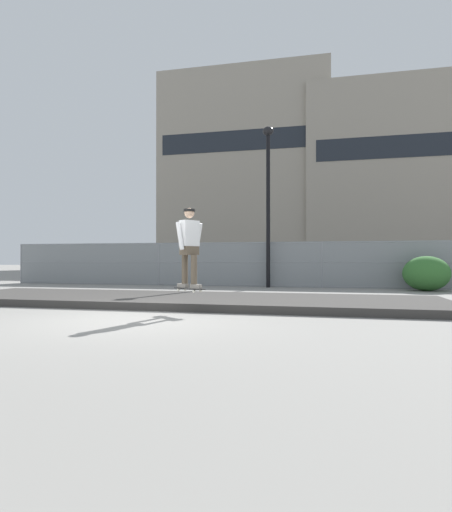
{
  "coord_description": "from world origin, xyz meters",
  "views": [
    {
      "loc": [
        3.55,
        -7.43,
        1.16
      ],
      "look_at": [
        0.68,
        4.96,
        1.24
      ],
      "focal_mm": 29.68,
      "sensor_mm": 36.0,
      "label": 1
    }
  ],
  "objects": [
    {
      "name": "office_block",
      "position": [
        15.85,
        49.11,
        10.85
      ],
      "size": [
        28.6,
        14.62,
        21.7
      ],
      "color": "#9E9384",
      "rests_on": "ground_plane"
    },
    {
      "name": "parked_car_far",
      "position": [
        8.52,
        12.99,
        0.84
      ],
      "size": [
        4.52,
        2.18,
        1.66
      ],
      "color": "silver",
      "rests_on": "ground_plane"
    },
    {
      "name": "parked_car_mid",
      "position": [
        1.76,
        13.21,
        0.84
      ],
      "size": [
        4.55,
        2.26,
        1.66
      ],
      "color": "black",
      "rests_on": "ground_plane"
    },
    {
      "name": "skateboard",
      "position": [
        0.81,
        0.99,
        0.53
      ],
      "size": [
        0.78,
        0.61,
        0.07
      ],
      "color": "black"
    },
    {
      "name": "chain_fence",
      "position": [
        -0.0,
        9.85,
        0.93
      ],
      "size": [
        20.91,
        0.06,
        1.85
      ],
      "color": "gray",
      "rests_on": "ground_plane"
    },
    {
      "name": "skater",
      "position": [
        0.81,
        0.99,
        1.49
      ],
      "size": [
        0.65,
        0.61,
        1.68
      ],
      "color": "gray",
      "rests_on": "skateboard"
    },
    {
      "name": "street_lamp",
      "position": [
        1.36,
        9.52,
        4.06
      ],
      "size": [
        0.44,
        0.44,
        6.49
      ],
      "color": "black",
      "rests_on": "ground_plane"
    },
    {
      "name": "gravel_berm",
      "position": [
        0.0,
        2.98,
        0.09
      ],
      "size": [
        12.93,
        3.41,
        0.18
      ],
      "primitive_type": "cube",
      "color": "#3D3A38",
      "rests_on": "ground_plane"
    },
    {
      "name": "parked_car_near",
      "position": [
        -4.77,
        13.31,
        0.84
      ],
      "size": [
        4.53,
        2.2,
        1.66
      ],
      "color": "#B7BABF",
      "rests_on": "ground_plane"
    },
    {
      "name": "ground_plane",
      "position": [
        0.0,
        0.0,
        0.0
      ],
      "size": [
        120.0,
        120.0,
        0.0
      ],
      "primitive_type": "plane",
      "color": "gray"
    },
    {
      "name": "library_building",
      "position": [
        -6.33,
        49.73,
        12.41
      ],
      "size": [
        21.43,
        14.79,
        24.81
      ],
      "color": "#9E9384",
      "rests_on": "ground_plane"
    },
    {
      "name": "shrub_left",
      "position": [
        7.14,
        8.96,
        0.63
      ],
      "size": [
        1.62,
        1.33,
        1.25
      ],
      "color": "#336B2D",
      "rests_on": "ground_plane"
    }
  ]
}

